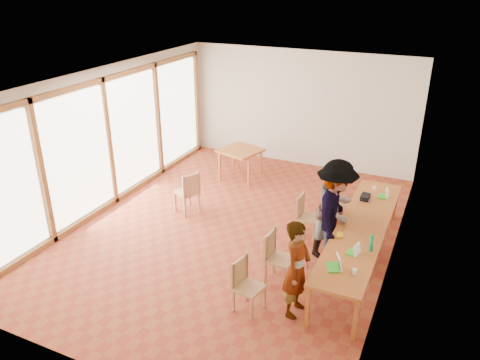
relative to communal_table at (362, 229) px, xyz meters
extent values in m
plane|color=brown|center=(-2.50, 0.14, -0.70)|extent=(8.00, 8.00, 0.00)
cube|color=beige|center=(-2.50, 4.14, 0.80)|extent=(6.00, 0.10, 3.00)
cube|color=beige|center=(-2.50, -3.86, 0.80)|extent=(6.00, 0.10, 3.00)
cube|color=beige|center=(0.50, 0.14, 0.80)|extent=(0.10, 8.00, 3.00)
cube|color=white|center=(-5.46, 0.14, 0.80)|extent=(0.10, 8.00, 3.00)
cube|color=white|center=(-2.50, 0.14, 2.32)|extent=(6.00, 8.00, 0.04)
cube|color=#BC6429|center=(0.00, 0.00, 0.02)|extent=(0.80, 4.00, 0.05)
cube|color=#BC6429|center=(-0.34, -1.94, -0.35)|extent=(0.06, 0.06, 0.70)
cube|color=#BC6429|center=(-0.34, 1.94, -0.35)|extent=(0.06, 0.06, 0.70)
cube|color=#BC6429|center=(0.34, -1.94, -0.35)|extent=(0.06, 0.06, 0.70)
cube|color=#BC6429|center=(0.34, 1.94, -0.35)|extent=(0.06, 0.06, 0.70)
cube|color=#BC6429|center=(-3.48, 2.56, 0.02)|extent=(0.90, 0.90, 0.05)
cube|color=#BC6429|center=(-3.87, 2.17, -0.35)|extent=(0.05, 0.05, 0.70)
cube|color=#BC6429|center=(-3.87, 2.95, -0.35)|extent=(0.05, 0.05, 0.70)
cube|color=#BC6429|center=(-3.09, 2.17, -0.35)|extent=(0.05, 0.05, 0.70)
cube|color=#BC6429|center=(-3.09, 2.95, -0.35)|extent=(0.05, 0.05, 0.70)
cube|color=tan|center=(-1.25, -1.95, -0.30)|extent=(0.47, 0.47, 0.04)
cube|color=tan|center=(-1.43, -1.91, -0.08)|extent=(0.12, 0.39, 0.41)
cube|color=tan|center=(-1.08, -1.08, -0.27)|extent=(0.44, 0.44, 0.04)
cube|color=tan|center=(-1.27, -1.07, -0.03)|extent=(0.06, 0.42, 0.44)
cube|color=tan|center=(-1.09, 0.53, -0.29)|extent=(0.41, 0.41, 0.04)
cube|color=tan|center=(-1.27, 0.53, -0.06)|extent=(0.05, 0.40, 0.42)
cube|color=tan|center=(-0.60, 1.53, -0.32)|extent=(0.40, 0.40, 0.04)
cube|color=tan|center=(-0.77, 1.54, -0.10)|extent=(0.05, 0.38, 0.40)
cube|color=tan|center=(-3.77, 0.46, -0.26)|extent=(0.57, 0.57, 0.04)
cube|color=tan|center=(-3.59, 0.37, -0.02)|extent=(0.22, 0.41, 0.45)
imported|color=gray|center=(-0.60, -1.70, 0.07)|extent=(0.41, 0.59, 1.54)
imported|color=gray|center=(-0.52, 0.18, 0.17)|extent=(0.92, 1.03, 1.75)
imported|color=gray|center=(-0.48, -0.05, 0.24)|extent=(0.84, 1.30, 1.89)
cube|color=green|center=(-0.14, -1.43, 0.06)|extent=(0.27, 0.31, 0.03)
cube|color=white|center=(-0.06, -1.39, 0.15)|extent=(0.17, 0.24, 0.21)
cube|color=green|center=(0.03, -0.90, 0.06)|extent=(0.20, 0.24, 0.02)
cube|color=white|center=(0.10, -0.92, 0.14)|extent=(0.10, 0.20, 0.18)
cube|color=green|center=(0.13, 1.32, 0.06)|extent=(0.16, 0.22, 0.02)
cube|color=white|center=(0.21, 1.32, 0.14)|extent=(0.07, 0.20, 0.19)
imported|color=yellow|center=(-0.26, -0.53, 0.09)|extent=(0.13, 0.13, 0.09)
cylinder|color=#197E48|center=(0.28, -0.72, 0.19)|extent=(0.07, 0.07, 0.28)
cylinder|color=silver|center=(0.18, -1.45, 0.09)|extent=(0.07, 0.07, 0.09)
cylinder|color=white|center=(-0.08, 1.61, 0.08)|extent=(0.08, 0.08, 0.06)
cube|color=#BB437B|center=(-0.06, 1.03, 0.05)|extent=(0.05, 0.10, 0.01)
cube|color=black|center=(-0.16, 1.08, 0.09)|extent=(0.16, 0.26, 0.09)
camera|label=1|loc=(1.04, -7.22, 4.03)|focal=35.00mm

